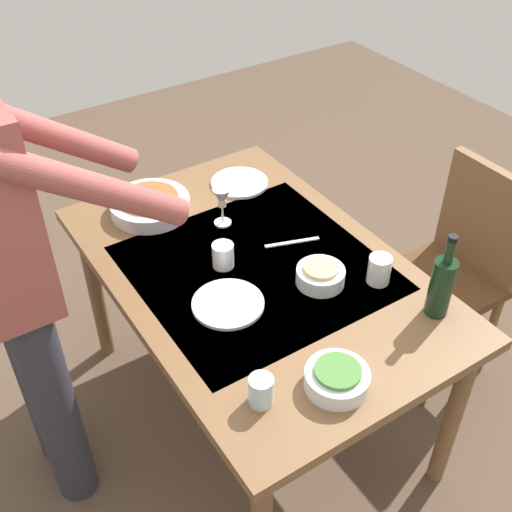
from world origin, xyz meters
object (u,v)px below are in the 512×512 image
object	(u,v)px
dining_table	(256,285)
wine_glass_left	(222,200)
chair_near	(459,261)
side_bowl_salad	(337,378)
water_cup_near_left	(261,391)
person_server	(14,269)
side_bowl_bread	(320,275)
serving_bowl_pasta	(150,204)
water_cup_far_left	(223,255)
wine_bottle	(441,285)
dinner_plate_far	(239,183)
dinner_plate_near	(228,304)
water_cup_near_right	(379,270)

from	to	relation	value
dining_table	wine_glass_left	xyz separation A→B (m)	(0.28, -0.04, 0.18)
chair_near	side_bowl_salad	distance (m)	1.03
wine_glass_left	water_cup_near_left	world-z (taller)	wine_glass_left
person_server	side_bowl_salad	bearing A→B (deg)	-138.24
side_bowl_bread	dining_table	bearing A→B (deg)	37.06
person_server	serving_bowl_pasta	xyz separation A→B (m)	(0.33, -0.57, -0.18)
water_cup_far_left	side_bowl_bread	bearing A→B (deg)	-138.29
water_cup_near_left	chair_near	bearing A→B (deg)	-75.65
person_server	wine_bottle	distance (m)	1.26
wine_bottle	side_bowl_salad	bearing A→B (deg)	97.98
dining_table	side_bowl_bread	distance (m)	0.25
serving_bowl_pasta	dinner_plate_far	world-z (taller)	serving_bowl_pasta
wine_glass_left	dinner_plate_far	world-z (taller)	wine_glass_left
side_bowl_bread	dinner_plate_near	world-z (taller)	side_bowl_bread
wine_bottle	wine_glass_left	distance (m)	0.83
serving_bowl_pasta	chair_near	bearing A→B (deg)	-124.34
wine_bottle	side_bowl_bread	size ratio (longest dim) A/B	1.85
serving_bowl_pasta	side_bowl_salad	xyz separation A→B (m)	(-1.04, -0.06, 0.00)
person_server	water_cup_near_right	xyz separation A→B (m)	(-0.44, -1.02, -0.16)
side_bowl_salad	dinner_plate_far	xyz separation A→B (m)	(1.02, -0.32, -0.03)
dining_table	dinner_plate_far	size ratio (longest dim) A/B	6.07
person_server	side_bowl_salad	distance (m)	0.96
wine_bottle	wine_glass_left	xyz separation A→B (m)	(0.76, 0.32, -0.01)
water_cup_near_right	serving_bowl_pasta	xyz separation A→B (m)	(0.77, 0.45, -0.02)
dinner_plate_far	dining_table	bearing A→B (deg)	154.28
wine_glass_left	side_bowl_salad	bearing A→B (deg)	171.30
wine_bottle	serving_bowl_pasta	distance (m)	1.10
dining_table	wine_bottle	distance (m)	0.63
water_cup_far_left	side_bowl_salad	size ratio (longest dim) A/B	0.48
water_cup_near_left	dinner_plate_near	world-z (taller)	water_cup_near_left
wine_glass_left	side_bowl_bread	size ratio (longest dim) A/B	0.94
wine_bottle	water_cup_near_right	size ratio (longest dim) A/B	3.02
wine_bottle	chair_near	bearing A→B (deg)	-58.76
water_cup_near_right	dinner_plate_far	size ratio (longest dim) A/B	0.43
side_bowl_bread	dinner_plate_far	size ratio (longest dim) A/B	0.70
person_server	side_bowl_bread	bearing A→B (deg)	-111.57
serving_bowl_pasta	side_bowl_salad	bearing A→B (deg)	-176.46
water_cup_far_left	side_bowl_bread	distance (m)	0.33
person_server	side_bowl_salad	size ratio (longest dim) A/B	9.38
water_cup_near_right	wine_glass_left	bearing A→B (deg)	25.31
chair_near	water_cup_far_left	size ratio (longest dim) A/B	10.47
water_cup_near_right	dinner_plate_far	distance (m)	0.76
person_server	water_cup_far_left	xyz separation A→B (m)	(-0.09, -0.63, -0.17)
side_bowl_bread	water_cup_far_left	bearing A→B (deg)	41.71
dining_table	water_cup_far_left	world-z (taller)	water_cup_far_left
wine_glass_left	water_cup_far_left	xyz separation A→B (m)	(-0.21, 0.12, -0.06)
wine_bottle	dinner_plate_far	bearing A→B (deg)	7.34
dining_table	water_cup_near_left	world-z (taller)	water_cup_near_left
chair_near	water_cup_far_left	xyz separation A→B (m)	(0.26, 0.93, 0.27)
chair_near	water_cup_near_left	world-z (taller)	chair_near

